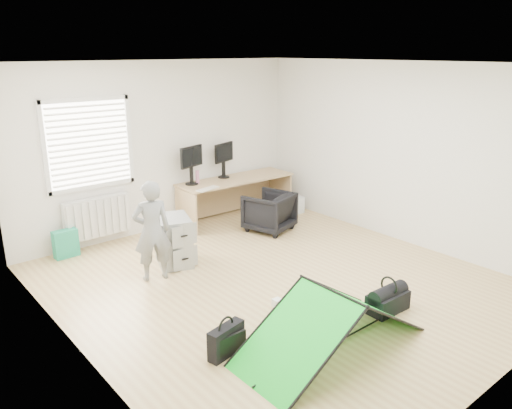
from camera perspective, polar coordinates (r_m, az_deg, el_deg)
ground at (r=6.46m, az=2.31°, el=-8.89°), size 5.50×5.50×0.00m
back_wall at (r=8.18m, az=-10.70°, el=6.45°), size 5.00×0.02×2.70m
window at (r=7.60m, az=-18.56°, el=6.57°), size 1.20×0.06×1.20m
radiator at (r=7.83m, az=-17.68°, el=-1.38°), size 1.00×0.12×0.60m
desk at (r=8.74m, az=-2.28°, el=0.72°), size 2.11×0.73×0.71m
filing_cabinet at (r=6.96m, az=-9.40°, el=-4.09°), size 0.60×0.69×0.67m
monitor_left at (r=8.28m, az=-7.41°, el=3.88°), size 0.50×0.24×0.47m
monitor_right at (r=8.68m, az=-3.73°, el=4.53°), size 0.48×0.23×0.45m
keyboard at (r=8.00m, az=-5.53°, el=1.80°), size 0.42×0.22×0.02m
thermos at (r=8.35m, az=-6.71°, el=3.14°), size 0.08×0.08×0.22m
office_chair at (r=8.13m, az=1.51°, el=-0.82°), size 0.86×0.87×0.64m
person at (r=6.44m, az=-11.80°, el=-2.98°), size 0.55×0.44×1.31m
kite at (r=5.08m, az=8.59°, el=-12.86°), size 2.01×0.88×0.62m
storage_crate at (r=9.06m, az=3.54°, el=-0.06°), size 0.57×0.42×0.30m
tote_bag at (r=7.63m, az=-20.92°, el=-4.20°), size 0.34×0.16×0.40m
laptop_bag at (r=5.01m, az=-3.43°, el=-15.25°), size 0.43×0.20×0.31m
white_box at (r=5.88m, az=2.44°, el=-11.16°), size 0.10×0.10×0.10m
duffel_bag at (r=5.95m, az=14.81°, el=-10.72°), size 0.51×0.27×0.22m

